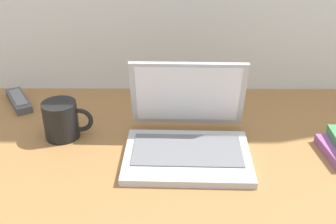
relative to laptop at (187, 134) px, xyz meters
The scene contains 4 objects.
desk 0.12m from the laptop, 168.82° to the right, with size 1.60×0.76×0.03m.
laptop is the anchor object (origin of this frame).
coffee_mug 0.34m from the laptop, 169.58° to the left, with size 0.13×0.09×0.10m.
remote_control_near 0.57m from the laptop, 154.17° to the left, with size 0.12×0.16×0.02m.
Camera 1 is at (0.05, -0.85, 0.62)m, focal length 43.62 mm.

